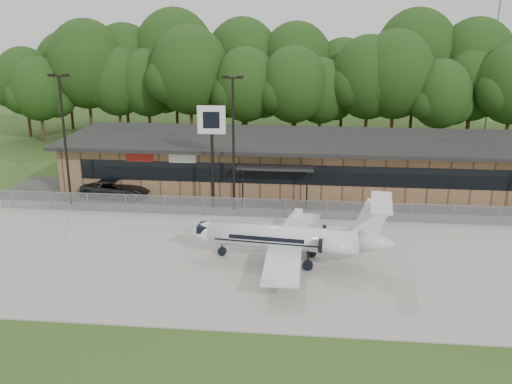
# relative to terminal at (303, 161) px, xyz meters

# --- Properties ---
(ground) EXTENTS (160.00, 160.00, 0.00)m
(ground) POSITION_rel_terminal_xyz_m (0.00, -23.94, -2.18)
(ground) COLOR #33491A
(ground) RESTS_ON ground
(apron) EXTENTS (64.00, 18.00, 0.08)m
(apron) POSITION_rel_terminal_xyz_m (0.00, -15.94, -2.14)
(apron) COLOR #9E9B93
(apron) RESTS_ON ground
(parking_lot) EXTENTS (50.00, 9.00, 0.06)m
(parking_lot) POSITION_rel_terminal_xyz_m (0.00, -4.44, -2.15)
(parking_lot) COLOR #383835
(parking_lot) RESTS_ON ground
(terminal) EXTENTS (41.00, 11.65, 4.30)m
(terminal) POSITION_rel_terminal_xyz_m (0.00, 0.00, 0.00)
(terminal) COLOR #8A6645
(terminal) RESTS_ON ground
(fence) EXTENTS (46.00, 0.04, 1.52)m
(fence) POSITION_rel_terminal_xyz_m (0.00, -8.94, -1.40)
(fence) COLOR gray
(fence) RESTS_ON ground
(treeline) EXTENTS (72.00, 12.00, 15.00)m
(treeline) POSITION_rel_terminal_xyz_m (0.00, 18.06, 5.32)
(treeline) COLOR #193C13
(treeline) RESTS_ON ground
(radio_mast) EXTENTS (0.20, 0.20, 25.00)m
(radio_mast) POSITION_rel_terminal_xyz_m (22.00, 24.06, 10.32)
(radio_mast) COLOR gray
(radio_mast) RESTS_ON ground
(light_pole_left) EXTENTS (1.55, 0.30, 10.23)m
(light_pole_left) POSITION_rel_terminal_xyz_m (-18.00, -7.44, 3.80)
(light_pole_left) COLOR black
(light_pole_left) RESTS_ON ground
(light_pole_mid) EXTENTS (1.55, 0.30, 10.23)m
(light_pole_mid) POSITION_rel_terminal_xyz_m (-5.00, -7.44, 3.80)
(light_pole_mid) COLOR black
(light_pole_mid) RESTS_ON ground
(business_jet) EXTENTS (12.91, 11.53, 4.34)m
(business_jet) POSITION_rel_terminal_xyz_m (-0.25, -16.74, -0.62)
(business_jet) COLOR silver
(business_jet) RESTS_ON ground
(suv) EXTENTS (5.83, 3.16, 1.55)m
(suv) POSITION_rel_terminal_xyz_m (-15.07, -5.22, -1.40)
(suv) COLOR #28282A
(suv) RESTS_ON ground
(pole_sign) EXTENTS (2.10, 0.34, 7.98)m
(pole_sign) POSITION_rel_terminal_xyz_m (-6.66, -7.14, 3.93)
(pole_sign) COLOR black
(pole_sign) RESTS_ON ground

